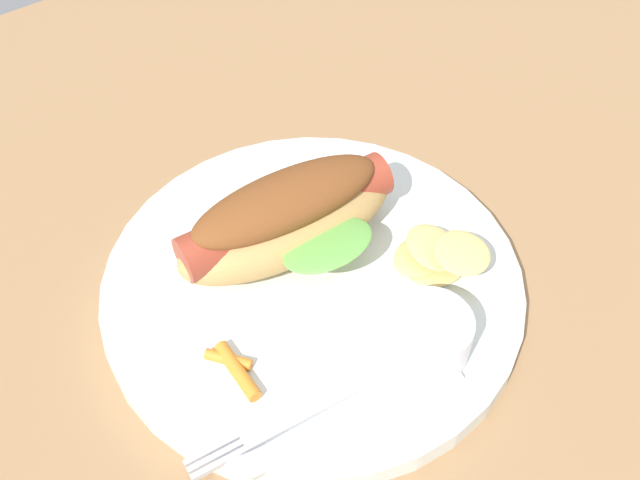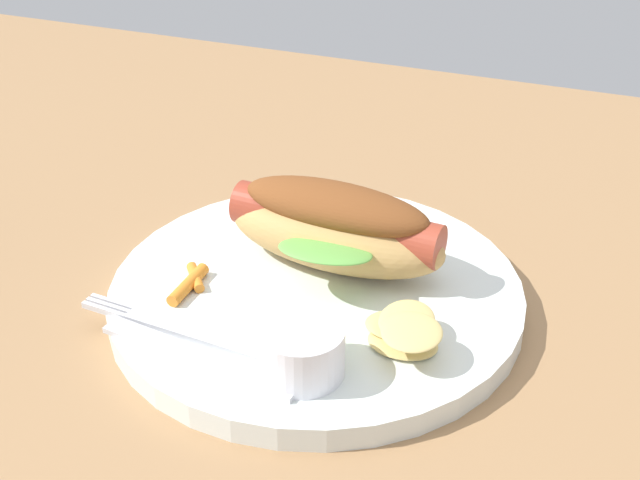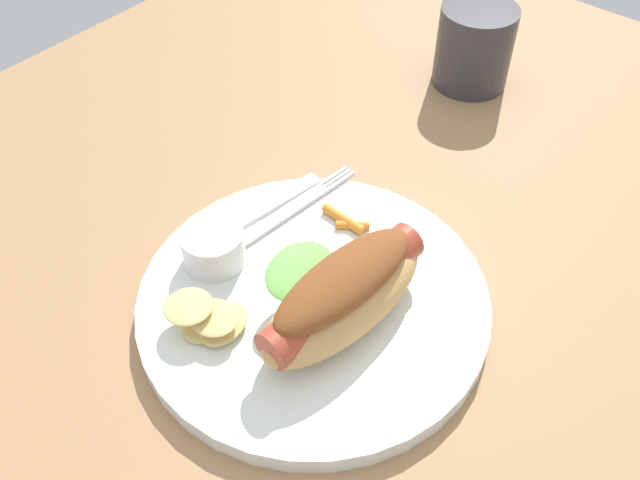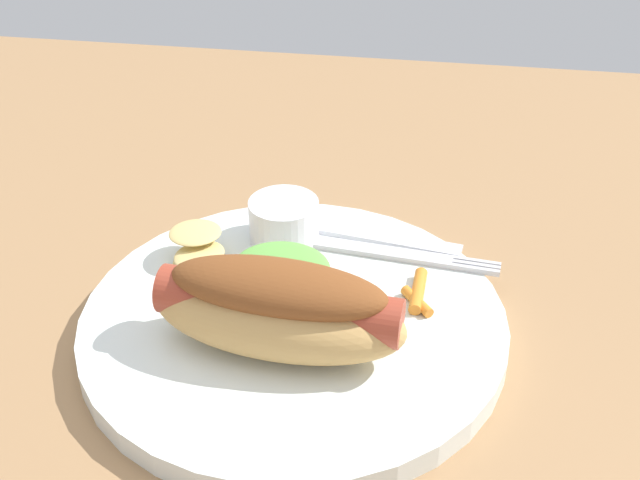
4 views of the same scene
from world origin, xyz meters
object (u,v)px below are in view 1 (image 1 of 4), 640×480
Objects in this scene: hot_dog at (288,217)px; chips_pile at (438,255)px; plate at (313,286)px; knife at (357,417)px; fork at (320,402)px; sauce_ramekin at (433,333)px; carrot_garnish at (235,368)px.

hot_dog is 9.78cm from chips_pile.
knife is at bearing 67.85° from plate.
fork is (4.87, 7.40, 1.00)cm from plate.
plate is at bearing -73.20° from sauce_ramekin.
hot_dog is at bearing -98.82° from knife.
fork is (5.13, 10.37, -2.71)cm from hot_dog.
knife is 12.09cm from chips_pile.
hot_dog is (-0.27, -2.97, 3.71)cm from plate.
carrot_garnish reaches higher than plate.
hot_dog is 1.18× the size of knife.
chips_pile is at bearing -135.57° from sauce_ramekin.
hot_dog reaches higher than plate.
hot_dog is 13.23cm from knife.
hot_dog is 10.07cm from carrot_garnish.
chips_pile is at bearing 139.14° from hot_dog.
carrot_garnish is (7.55, 2.85, 1.19)cm from plate.
sauce_ramekin is at bearing 179.08° from fork.
chips_pile is at bearing -143.83° from knife.
carrot_garnish is at bearing -28.44° from sauce_ramekin.
knife is at bearing 76.53° from hot_dog.
sauce_ramekin is 6.52cm from knife.
sauce_ramekin reaches higher than knife.
sauce_ramekin is (-2.23, 11.26, -1.40)cm from hot_dog.
plate is at bearing -102.67° from knife.
plate is 4.50× the size of chips_pile.
plate is 8.21cm from chips_pile.
hot_dog reaches higher than carrot_garnish.
hot_dog is at bearing -95.19° from plate.
knife is at bearing 26.69° from chips_pile.
hot_dog is 2.61× the size of chips_pile.
sauce_ramekin is 0.32× the size of fork.
plate is 8.91cm from fork.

